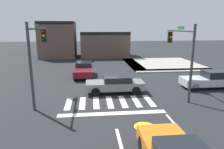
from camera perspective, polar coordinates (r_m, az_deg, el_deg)
ground_plane at (r=19.09m, az=-1.91°, el=-2.91°), size 120.00×120.00×0.00m
crosswalk_near at (r=14.83m, az=-0.66°, el=-7.70°), size 6.25×2.43×0.01m
bike_detector_marking at (r=11.55m, az=9.12°, el=-14.22°), size 1.16×1.16×0.01m
curb_corner_northeast at (r=29.84m, az=13.26°, el=2.76°), size 10.00×10.60×0.15m
storefront_row at (r=37.38m, az=-8.49°, el=9.04°), size 15.45×6.03×6.19m
traffic_signal_southeast at (r=16.61m, az=18.74°, el=7.22°), size 0.32×4.93×5.48m
traffic_signal_southwest at (r=15.39m, az=-20.20°, el=7.15°), size 0.32×5.23×5.58m
car_silver at (r=19.98m, az=25.81°, el=-1.27°), size 4.78×1.78×1.53m
car_gray at (r=16.69m, az=0.95°, el=-2.67°), size 4.70×1.75×1.39m
car_maroon at (r=22.49m, az=-7.97°, el=1.38°), size 1.92×4.40×1.44m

